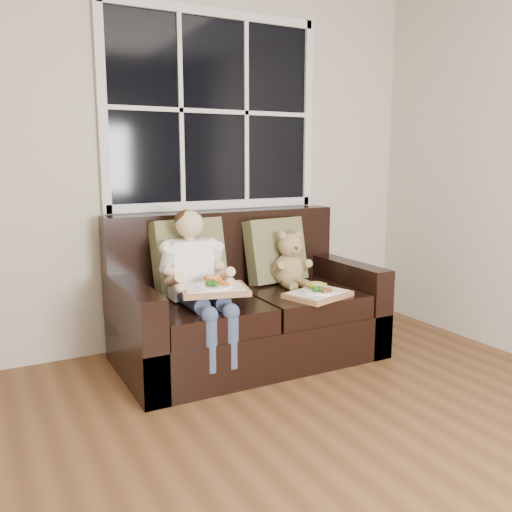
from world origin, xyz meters
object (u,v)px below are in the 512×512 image
tray_left (214,288)px  tray_right (318,293)px  child (196,271)px  teddy_bear (290,263)px  loveseat (244,311)px

tray_left → tray_right: bearing=8.0°
child → tray_right: 0.79m
teddy_bear → tray_right: size_ratio=0.88×
tray_left → loveseat: bearing=54.3°
teddy_bear → tray_left: 0.76m
loveseat → teddy_bear: loveseat is taller
tray_right → child: bearing=144.3°
teddy_bear → tray_right: 0.39m
child → tray_left: 0.19m
teddy_bear → loveseat: bearing=-174.2°
child → teddy_bear: (0.75, 0.12, -0.04)m
teddy_bear → child: bearing=-165.4°
loveseat → child: child is taller
child → loveseat: bearing=17.1°
tray_left → tray_right: 0.70m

